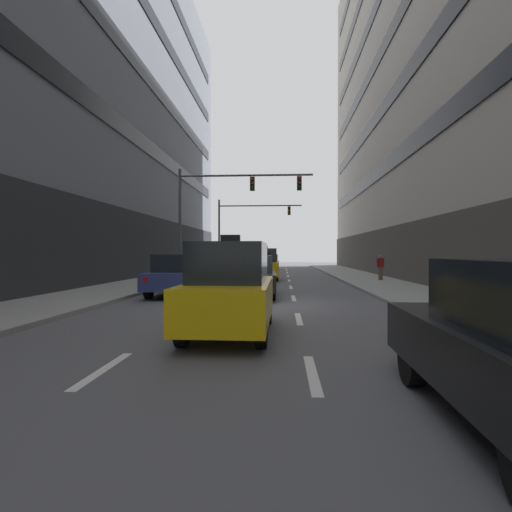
# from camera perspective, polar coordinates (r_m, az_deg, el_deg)

# --- Properties ---
(ground_plane) EXTENTS (120.00, 120.00, 0.00)m
(ground_plane) POSITION_cam_1_polar(r_m,az_deg,el_deg) (14.24, -0.98, -6.77)
(ground_plane) COLOR #515156
(sidewalk_left) EXTENTS (3.63, 80.00, 0.14)m
(sidewalk_left) POSITION_cam_1_polar(r_m,az_deg,el_deg) (16.16, -25.12, -5.69)
(sidewalk_left) COLOR gray
(sidewalk_left) RESTS_ON ground
(sidewalk_right) EXTENTS (3.63, 80.00, 0.14)m
(sidewalk_right) POSITION_cam_1_polar(r_m,az_deg,el_deg) (15.20, 24.83, -6.09)
(sidewalk_right) COLOR gray
(sidewalk_right) RESTS_ON ground
(lane_stripe_l1_s2) EXTENTS (0.16, 2.00, 0.01)m
(lane_stripe_l1_s2) POSITION_cam_1_polar(r_m,az_deg,el_deg) (6.91, -20.55, -14.63)
(lane_stripe_l1_s2) COLOR silver
(lane_stripe_l1_s2) RESTS_ON ground
(lane_stripe_l1_s3) EXTENTS (0.16, 2.00, 0.01)m
(lane_stripe_l1_s3) POSITION_cam_1_polar(r_m,az_deg,el_deg) (11.55, -10.20, -8.46)
(lane_stripe_l1_s3) COLOR silver
(lane_stripe_l1_s3) RESTS_ON ground
(lane_stripe_l1_s4) EXTENTS (0.16, 2.00, 0.01)m
(lane_stripe_l1_s4) POSITION_cam_1_polar(r_m,az_deg,el_deg) (16.41, -5.99, -5.79)
(lane_stripe_l1_s4) COLOR silver
(lane_stripe_l1_s4) RESTS_ON ground
(lane_stripe_l1_s5) EXTENTS (0.16, 2.00, 0.01)m
(lane_stripe_l1_s5) POSITION_cam_1_polar(r_m,az_deg,el_deg) (21.33, -3.72, -4.33)
(lane_stripe_l1_s5) COLOR silver
(lane_stripe_l1_s5) RESTS_ON ground
(lane_stripe_l1_s6) EXTENTS (0.16, 2.00, 0.01)m
(lane_stripe_l1_s6) POSITION_cam_1_polar(r_m,az_deg,el_deg) (26.28, -2.32, -3.41)
(lane_stripe_l1_s6) COLOR silver
(lane_stripe_l1_s6) RESTS_ON ground
(lane_stripe_l1_s7) EXTENTS (0.16, 2.00, 0.01)m
(lane_stripe_l1_s7) POSITION_cam_1_polar(r_m,az_deg,el_deg) (31.25, -1.36, -2.79)
(lane_stripe_l1_s7) COLOR silver
(lane_stripe_l1_s7) RESTS_ON ground
(lane_stripe_l1_s8) EXTENTS (0.16, 2.00, 0.01)m
(lane_stripe_l1_s8) POSITION_cam_1_polar(r_m,az_deg,el_deg) (36.23, -0.66, -2.33)
(lane_stripe_l1_s8) COLOR silver
(lane_stripe_l1_s8) RESTS_ON ground
(lane_stripe_l1_s9) EXTENTS (0.16, 2.00, 0.01)m
(lane_stripe_l1_s9) POSITION_cam_1_polar(r_m,az_deg,el_deg) (41.21, -0.13, -1.99)
(lane_stripe_l1_s9) COLOR silver
(lane_stripe_l1_s9) RESTS_ON ground
(lane_stripe_l1_s10) EXTENTS (0.16, 2.00, 0.01)m
(lane_stripe_l1_s10) POSITION_cam_1_polar(r_m,az_deg,el_deg) (46.20, 0.28, -1.72)
(lane_stripe_l1_s10) COLOR silver
(lane_stripe_l1_s10) RESTS_ON ground
(lane_stripe_l2_s2) EXTENTS (0.16, 2.00, 0.01)m
(lane_stripe_l2_s2) POSITION_cam_1_polar(r_m,az_deg,el_deg) (6.36, 7.86, -15.95)
(lane_stripe_l2_s2) COLOR silver
(lane_stripe_l2_s2) RESTS_ON ground
(lane_stripe_l2_s3) EXTENTS (0.16, 2.00, 0.01)m
(lane_stripe_l2_s3) POSITION_cam_1_polar(r_m,az_deg,el_deg) (11.23, 5.98, -8.71)
(lane_stripe_l2_s3) COLOR silver
(lane_stripe_l2_s3) RESTS_ON ground
(lane_stripe_l2_s4) EXTENTS (0.16, 2.00, 0.01)m
(lane_stripe_l2_s4) POSITION_cam_1_polar(r_m,az_deg,el_deg) (16.19, 5.27, -5.87)
(lane_stripe_l2_s4) COLOR silver
(lane_stripe_l2_s4) RESTS_ON ground
(lane_stripe_l2_s5) EXTENTS (0.16, 2.00, 0.01)m
(lane_stripe_l2_s5) POSITION_cam_1_polar(r_m,az_deg,el_deg) (21.16, 4.90, -4.37)
(lane_stripe_l2_s5) COLOR silver
(lane_stripe_l2_s5) RESTS_ON ground
(lane_stripe_l2_s6) EXTENTS (0.16, 2.00, 0.01)m
(lane_stripe_l2_s6) POSITION_cam_1_polar(r_m,az_deg,el_deg) (26.15, 4.66, -3.43)
(lane_stripe_l2_s6) COLOR silver
(lane_stripe_l2_s6) RESTS_ON ground
(lane_stripe_l2_s7) EXTENTS (0.16, 2.00, 0.01)m
(lane_stripe_l2_s7) POSITION_cam_1_polar(r_m,az_deg,el_deg) (31.13, 4.51, -2.80)
(lane_stripe_l2_s7) COLOR silver
(lane_stripe_l2_s7) RESTS_ON ground
(lane_stripe_l2_s8) EXTENTS (0.16, 2.00, 0.01)m
(lane_stripe_l2_s8) POSITION_cam_1_polar(r_m,az_deg,el_deg) (36.13, 4.39, -2.34)
(lane_stripe_l2_s8) COLOR silver
(lane_stripe_l2_s8) RESTS_ON ground
(lane_stripe_l2_s9) EXTENTS (0.16, 2.00, 0.01)m
(lane_stripe_l2_s9) POSITION_cam_1_polar(r_m,az_deg,el_deg) (41.12, 4.31, -1.99)
(lane_stripe_l2_s9) COLOR silver
(lane_stripe_l2_s9) RESTS_ON ground
(lane_stripe_l2_s10) EXTENTS (0.16, 2.00, 0.01)m
(lane_stripe_l2_s10) POSITION_cam_1_polar(r_m,az_deg,el_deg) (46.12, 4.24, -1.72)
(lane_stripe_l2_s10) COLOR silver
(lane_stripe_l2_s10) RESTS_ON ground
(taxi_driving_0) EXTENTS (1.88, 4.29, 2.23)m
(taxi_driving_0) POSITION_cam_1_polar(r_m,az_deg,el_deg) (26.49, 1.18, -1.17)
(taxi_driving_0) COLOR black
(taxi_driving_0) RESTS_ON ground
(car_driving_1) EXTENTS (1.93, 4.59, 1.72)m
(car_driving_1) POSITION_cam_1_polar(r_m,az_deg,el_deg) (17.39, -10.77, -2.65)
(car_driving_1) COLOR black
(car_driving_1) RESTS_ON ground
(taxi_driving_2) EXTENTS (1.95, 4.44, 1.83)m
(taxi_driving_2) POSITION_cam_1_polar(r_m,az_deg,el_deg) (23.05, -7.43, -1.95)
(taxi_driving_2) COLOR black
(taxi_driving_2) RESTS_ON ground
(car_driving_3) EXTENTS (1.89, 4.31, 1.60)m
(car_driving_3) POSITION_cam_1_polar(r_m,az_deg,el_deg) (41.85, 1.96, -0.87)
(car_driving_3) COLOR black
(car_driving_3) RESTS_ON ground
(taxi_driving_4) EXTENTS (1.87, 4.39, 2.29)m
(taxi_driving_4) POSITION_cam_1_polar(r_m,az_deg,el_deg) (35.46, -3.32, -0.70)
(taxi_driving_4) COLOR black
(taxi_driving_4) RESTS_ON ground
(taxi_driving_5) EXTENTS (1.77, 4.18, 2.19)m
(taxi_driving_5) POSITION_cam_1_polar(r_m,az_deg,el_deg) (9.02, -3.59, -4.57)
(taxi_driving_5) COLOR black
(taxi_driving_5) RESTS_ON ground
(car_driving_6) EXTENTS (2.04, 4.55, 1.68)m
(car_driving_6) POSITION_cam_1_polar(r_m,az_deg,el_deg) (16.62, -0.54, -2.85)
(car_driving_6) COLOR black
(car_driving_6) RESTS_ON ground
(traffic_signal_0) EXTENTS (8.28, 0.35, 6.83)m
(traffic_signal_0) POSITION_cam_1_polar(r_m,az_deg,el_deg) (25.36, -4.49, 7.77)
(traffic_signal_0) COLOR #4C4C51
(traffic_signal_0) RESTS_ON sidewalk_left
(traffic_signal_1) EXTENTS (8.34, 0.35, 6.94)m
(traffic_signal_1) POSITION_cam_1_polar(r_m,az_deg,el_deg) (40.91, -1.87, 4.75)
(traffic_signal_1) COLOR #4C4C51
(traffic_signal_1) RESTS_ON sidewalk_left
(pedestrian_0) EXTENTS (0.49, 0.32, 1.50)m
(pedestrian_0) POSITION_cam_1_polar(r_m,az_deg,el_deg) (25.72, 17.02, -1.31)
(pedestrian_0) COLOR brown
(pedestrian_0) RESTS_ON sidewalk_right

